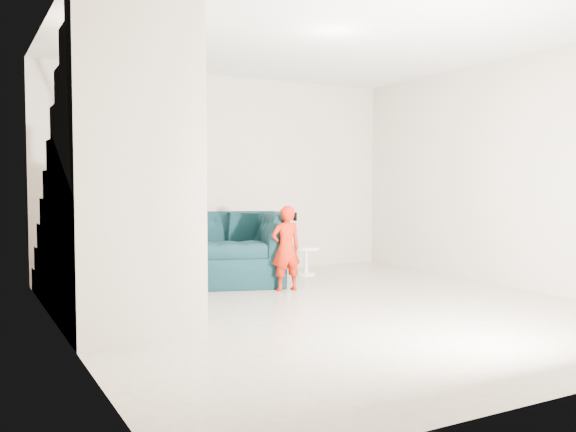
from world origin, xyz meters
The scene contains 12 objects.
floor centered at (0.00, 0.00, 0.00)m, with size 5.50×5.50×0.00m, color gray.
ceiling centered at (0.00, 0.00, 2.70)m, with size 5.50×5.50×0.00m, color silver.
back_wall centered at (0.00, 2.75, 1.35)m, with size 5.00×5.00×0.00m, color #BAAD98.
left_wall centered at (-2.50, 0.00, 1.35)m, with size 5.50×5.50×0.00m, color #BAAD98.
right_wall centered at (2.50, 0.00, 1.35)m, with size 5.50×5.50×0.00m, color #BAAD98.
armchair centered at (-0.31, 1.89, 0.44)m, with size 1.35×1.18×0.88m, color black.
toddler centered at (0.07, 1.10, 0.49)m, with size 0.36×0.23×0.97m, color #AC1F05.
side_table centered at (0.87, 2.02, 0.26)m, with size 0.38×0.38×0.38m.
staircase centered at (-2.00, 0.55, 0.95)m, with size 1.02×3.03×3.62m.
cushion centered at (-0.03, 2.11, 0.68)m, with size 0.39×0.11×0.37m, color black.
throw centered at (-0.91, 1.93, 0.55)m, with size 0.06×0.57×0.63m, color black.
phone centered at (0.18, 1.09, 0.85)m, with size 0.02×0.05×0.10m, color black.
Camera 1 is at (-3.23, -5.01, 1.22)m, focal length 38.00 mm.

